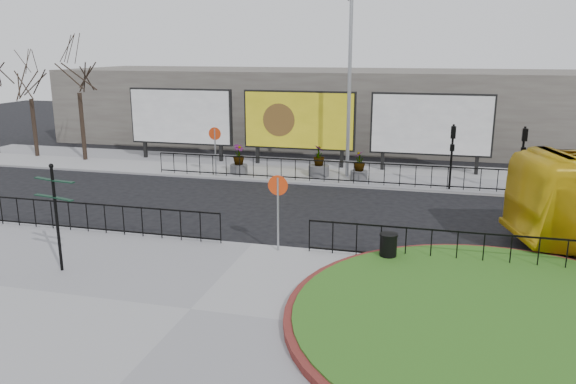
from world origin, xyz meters
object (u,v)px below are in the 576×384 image
(billboard_mid, at_px, (299,121))
(litter_bin, at_px, (388,248))
(fingerpost_sign, at_px, (56,207))
(planter_a, at_px, (239,162))
(planter_c, at_px, (359,168))
(lamp_post, at_px, (350,82))
(planter_b, at_px, (319,165))

(billboard_mid, bearing_deg, litter_bin, -66.15)
(fingerpost_sign, bearing_deg, planter_a, 103.82)
(planter_c, bearing_deg, billboard_mid, 144.14)
(fingerpost_sign, bearing_deg, lamp_post, 83.59)
(fingerpost_sign, xyz_separation_m, litter_bin, (9.19, 2.99, -1.46))
(lamp_post, height_order, planter_c, lamp_post)
(litter_bin, xyz_separation_m, planter_a, (-8.52, 10.74, 0.14))
(planter_a, xyz_separation_m, planter_c, (6.22, 0.16, -0.01))
(billboard_mid, relative_size, fingerpost_sign, 1.95)
(litter_bin, height_order, planter_c, planter_c)
(planter_b, relative_size, planter_c, 1.09)
(litter_bin, bearing_deg, billboard_mid, 113.85)
(planter_a, bearing_deg, fingerpost_sign, -92.79)
(planter_c, bearing_deg, lamp_post, 134.57)
(litter_bin, distance_m, planter_b, 12.02)
(lamp_post, distance_m, planter_b, 4.38)
(planter_b, bearing_deg, planter_a, -173.81)
(billboard_mid, xyz_separation_m, planter_c, (3.70, -2.67, -1.89))
(fingerpost_sign, height_order, litter_bin, fingerpost_sign)
(planter_b, bearing_deg, planter_c, -7.87)
(billboard_mid, height_order, planter_c, billboard_mid)
(fingerpost_sign, xyz_separation_m, planter_c, (6.89, 13.89, -1.33))
(litter_bin, xyz_separation_m, planter_c, (-2.30, 10.90, 0.13))
(lamp_post, distance_m, litter_bin, 12.71)
(planter_c, bearing_deg, planter_b, 172.13)
(billboard_mid, bearing_deg, fingerpost_sign, -100.90)
(planter_a, distance_m, planter_b, 4.16)
(litter_bin, bearing_deg, planter_a, 128.44)
(billboard_mid, relative_size, planter_a, 4.09)
(lamp_post, relative_size, fingerpost_sign, 2.90)
(lamp_post, distance_m, fingerpost_sign, 16.10)
(fingerpost_sign, bearing_deg, planter_b, 87.89)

